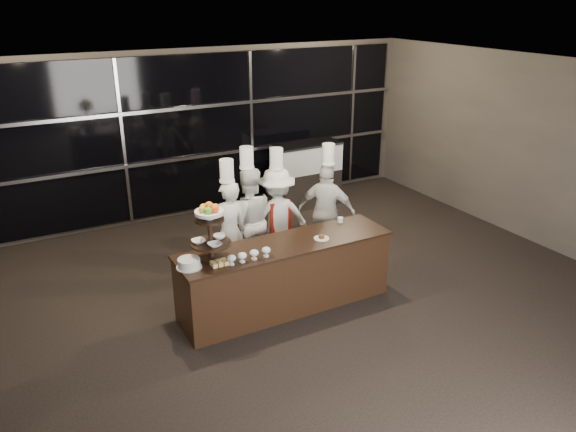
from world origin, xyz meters
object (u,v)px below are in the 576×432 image
buffet_counter (286,275)px  chef_a (229,230)px  layer_cake (189,263)px  chef_d (327,211)px  display_stand (210,228)px  chef_c (277,217)px  chef_b (248,219)px  display_case (306,171)px

buffet_counter → chef_a: 1.11m
buffet_counter → layer_cake: (-1.30, -0.05, 0.51)m
layer_cake → chef_d: (2.56, 1.04, -0.19)m
display_stand → chef_a: size_ratio=0.41×
chef_a → chef_c: bearing=12.0°
layer_cake → chef_a: chef_a is taller
chef_c → display_stand: bearing=-141.7°
chef_a → chef_c: 0.87m
buffet_counter → chef_c: size_ratio=1.56×
display_stand → chef_c: size_ratio=0.41×
layer_cake → chef_b: chef_b is taller
buffet_counter → chef_a: chef_a is taller
chef_d → display_case: bearing=67.1°
chef_b → chef_d: chef_b is taller
display_case → chef_c: (-1.68, -1.99, 0.09)m
buffet_counter → chef_d: size_ratio=1.55×
display_stand → chef_d: 2.53m
buffet_counter → chef_b: 1.25m
buffet_counter → display_stand: (-1.00, -0.00, 0.87)m
chef_c → chef_d: chef_d is taller
display_stand → chef_c: 1.99m
buffet_counter → chef_c: chef_c is taller
chef_c → layer_cake: bearing=-145.6°
buffet_counter → chef_b: (0.04, 1.20, 0.35)m
display_stand → chef_b: (1.04, 1.20, -0.53)m
chef_a → chef_b: chef_b is taller
chef_d → chef_c: bearing=166.0°
chef_a → display_case: bearing=40.6°
display_stand → chef_c: chef_c is taller
chef_c → buffet_counter: bearing=-112.8°
chef_a → chef_c: (0.85, 0.18, -0.02)m
display_case → chef_c: chef_c is taller
chef_a → layer_cake: bearing=-132.1°
display_stand → layer_cake: size_ratio=2.48×
display_stand → layer_cake: display_stand is taller
chef_a → display_stand: bearing=-123.0°
chef_b → chef_c: chef_b is taller
chef_d → display_stand: bearing=-156.3°
display_stand → display_case: 4.53m
layer_cake → chef_a: size_ratio=0.17×
display_case → chef_b: (-2.14, -1.96, 0.13)m
layer_cake → chef_a: (0.95, 1.05, -0.18)m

